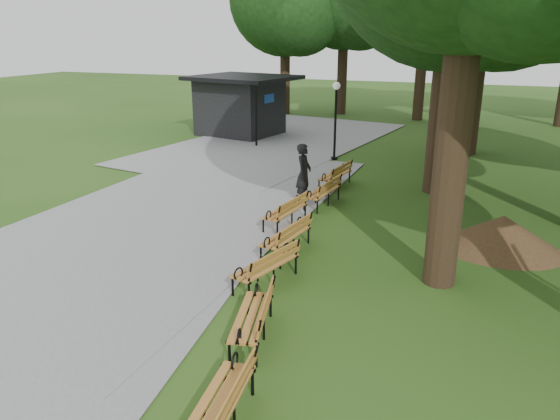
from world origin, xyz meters
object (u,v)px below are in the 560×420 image
(bench_0, at_px, (218,403))
(bench_1, at_px, (251,317))
(dirt_mound, at_px, (502,233))
(kiosk, at_px, (240,105))
(bench_6, at_px, (335,175))
(bench_4, at_px, (285,211))
(person, at_px, (304,174))
(lamp_post, at_px, (336,105))
(bench_5, at_px, (322,192))
(bench_2, at_px, (265,266))
(bench_3, at_px, (286,236))

(bench_0, xyz_separation_m, bench_1, (-0.48, 2.26, 0.00))
(dirt_mound, relative_size, bench_0, 1.33)
(kiosk, height_order, bench_6, kiosk)
(bench_4, height_order, bench_6, same)
(person, height_order, bench_4, person)
(lamp_post, xyz_separation_m, dirt_mound, (6.48, -8.20, -1.89))
(bench_4, distance_m, bench_5, 2.21)
(dirt_mound, distance_m, bench_1, 7.33)
(person, xyz_separation_m, bench_0, (2.09, -10.21, -0.51))
(bench_2, bearing_deg, bench_1, 31.85)
(bench_3, distance_m, bench_4, 1.93)
(kiosk, relative_size, bench_6, 2.58)
(lamp_post, height_order, dirt_mound, lamp_post)
(bench_1, xyz_separation_m, bench_2, (-0.57, 2.09, 0.00))
(person, height_order, bench_0, person)
(person, height_order, bench_1, person)
(bench_5, bearing_deg, bench_1, 15.43)
(person, height_order, kiosk, kiosk)
(person, relative_size, bench_1, 1.00)
(lamp_post, height_order, bench_0, lamp_post)
(lamp_post, bearing_deg, kiosk, 147.55)
(bench_0, bearing_deg, bench_4, -172.20)
(lamp_post, bearing_deg, bench_6, -75.01)
(bench_0, distance_m, bench_4, 8.17)
(lamp_post, relative_size, dirt_mound, 1.29)
(dirt_mound, distance_m, bench_3, 5.42)
(dirt_mound, distance_m, bench_6, 6.71)
(bench_0, distance_m, bench_2, 4.47)
(bench_1, distance_m, bench_3, 3.95)
(kiosk, bearing_deg, person, -43.59)
(bench_0, xyz_separation_m, bench_2, (-1.05, 4.35, 0.00))
(bench_0, bearing_deg, bench_3, -174.31)
(dirt_mound, height_order, bench_1, dirt_mound)
(bench_0, relative_size, bench_3, 1.00)
(bench_5, relative_size, bench_6, 1.00)
(bench_3, relative_size, bench_6, 1.00)
(bench_1, xyz_separation_m, bench_6, (-1.11, 10.00, 0.00))
(bench_2, bearing_deg, dirt_mound, 145.44)
(bench_3, bearing_deg, lamp_post, -162.67)
(kiosk, relative_size, bench_2, 2.58)
(bench_1, relative_size, bench_2, 1.00)
(lamp_post, bearing_deg, bench_5, -78.66)
(dirt_mound, distance_m, bench_2, 6.19)
(kiosk, relative_size, bench_4, 2.58)
(lamp_post, xyz_separation_m, bench_0, (2.71, -16.42, -1.90))
(bench_0, xyz_separation_m, bench_3, (-1.23, 6.14, 0.00))
(person, bearing_deg, bench_4, -176.21)
(bench_6, bearing_deg, bench_5, 13.24)
(bench_5, bearing_deg, bench_6, -167.56)
(kiosk, distance_m, lamp_post, 7.40)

